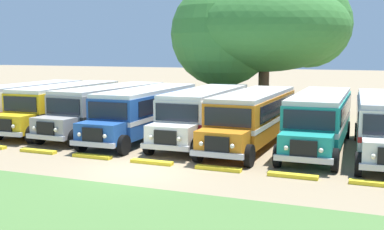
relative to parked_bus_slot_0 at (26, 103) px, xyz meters
name	(u,v)px	position (x,y,z in m)	size (l,w,h in m)	color
ground_plane	(137,171)	(12.37, -7.74, -1.58)	(220.00, 220.00, 0.00)	#937F60
parked_bus_slot_0	(26,103)	(0.00, 0.00, 0.00)	(3.02, 10.88, 2.82)	silver
parked_bus_slot_1	(65,104)	(2.84, 0.32, 0.00)	(3.04, 10.89, 2.82)	yellow
parked_bus_slot_2	(109,107)	(6.13, 0.28, 0.00)	(3.09, 10.89, 2.82)	#9E9993
parked_bus_slot_3	(146,110)	(9.04, -0.39, 0.00)	(2.85, 10.86, 2.82)	#23519E
parked_bus_slot_4	(205,112)	(12.47, 0.23, 0.00)	(2.95, 10.87, 2.82)	silver
parked_bus_slot_5	(253,116)	(15.41, -0.38, 0.00)	(2.76, 10.85, 2.82)	orange
parked_bus_slot_6	(320,118)	(18.81, 0.11, 0.00)	(2.86, 10.86, 2.82)	teal
curb_wheelstop_2	(38,151)	(6.09, -6.33, -1.51)	(2.00, 0.36, 0.15)	yellow
curb_wheelstop_3	(92,156)	(9.23, -6.33, -1.51)	(2.00, 0.36, 0.15)	yellow
curb_wheelstop_4	(152,162)	(12.37, -6.33, -1.51)	(2.00, 0.36, 0.15)	yellow
curb_wheelstop_5	(218,169)	(15.50, -6.33, -1.51)	(2.00, 0.36, 0.15)	yellow
curb_wheelstop_6	(293,176)	(18.64, -6.33, -1.51)	(2.00, 0.36, 0.15)	yellow
curb_wheelstop_7	(377,184)	(21.78, -6.33, -1.51)	(2.00, 0.36, 0.15)	yellow
broad_shade_tree	(261,30)	(12.85, 11.41, 5.00)	(13.24, 12.62, 10.20)	brown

